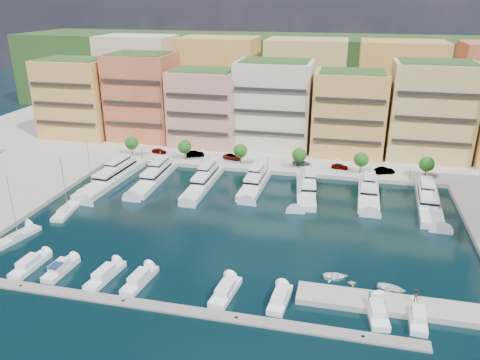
# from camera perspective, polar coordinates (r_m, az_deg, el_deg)

# --- Properties ---
(ground) EXTENTS (400.00, 400.00, 0.00)m
(ground) POSITION_cam_1_polar(r_m,az_deg,el_deg) (97.33, 0.22, -5.40)
(ground) COLOR black
(ground) RESTS_ON ground
(north_quay) EXTENTS (220.00, 64.00, 2.00)m
(north_quay) POSITION_cam_1_polar(r_m,az_deg,el_deg) (154.28, 5.34, 4.87)
(north_quay) COLOR #9E998E
(north_quay) RESTS_ON ground
(hillside) EXTENTS (240.00, 40.00, 58.00)m
(hillside) POSITION_cam_1_polar(r_m,az_deg,el_deg) (200.44, 7.28, 8.70)
(hillside) COLOR #223E19
(hillside) RESTS_ON ground
(south_pontoon) EXTENTS (72.00, 2.20, 0.35)m
(south_pontoon) POSITION_cam_1_polar(r_m,az_deg,el_deg) (73.64, -7.54, -15.50)
(south_pontoon) COLOR gray
(south_pontoon) RESTS_ON ground
(finger_pier) EXTENTS (32.00, 5.00, 2.00)m
(finger_pier) POSITION_cam_1_polar(r_m,az_deg,el_deg) (77.37, 19.22, -14.63)
(finger_pier) COLOR #9E998E
(finger_pier) RESTS_ON ground
(apartment_0) EXTENTS (22.00, 16.50, 24.80)m
(apartment_0) POSITION_cam_1_polar(r_m,az_deg,el_deg) (162.21, -19.23, 9.45)
(apartment_0) COLOR gold
(apartment_0) RESTS_ON north_quay
(apartment_1) EXTENTS (20.00, 16.50, 26.80)m
(apartment_1) POSITION_cam_1_polar(r_m,az_deg,el_deg) (153.40, -11.76, 9.93)
(apartment_1) COLOR #D47046
(apartment_1) RESTS_ON north_quay
(apartment_2) EXTENTS (20.00, 15.50, 22.80)m
(apartment_2) POSITION_cam_1_polar(r_m,az_deg,el_deg) (144.57, -4.33, 8.81)
(apartment_2) COLOR tan
(apartment_2) RESTS_ON north_quay
(apartment_3) EXTENTS (22.00, 16.50, 25.80)m
(apartment_3) POSITION_cam_1_polar(r_m,az_deg,el_deg) (141.49, 4.15, 9.15)
(apartment_3) COLOR beige
(apartment_3) RESTS_ON north_quay
(apartment_4) EXTENTS (20.00, 15.50, 23.80)m
(apartment_4) POSITION_cam_1_polar(r_m,az_deg,el_deg) (138.17, 13.14, 7.92)
(apartment_4) COLOR #E2A954
(apartment_4) RESTS_ON north_quay
(apartment_5) EXTENTS (22.00, 16.50, 26.80)m
(apartment_5) POSITION_cam_1_polar(r_m,az_deg,el_deg) (141.65, 22.19, 7.84)
(apartment_5) COLOR tan
(apartment_5) RESTS_ON north_quay
(backblock_0) EXTENTS (26.00, 18.00, 30.00)m
(backblock_0) POSITION_cam_1_polar(r_m,az_deg,el_deg) (177.31, -12.17, 11.99)
(backblock_0) COLOR beige
(backblock_0) RESTS_ON north_quay
(backblock_1) EXTENTS (26.00, 18.00, 30.00)m
(backblock_1) POSITION_cam_1_polar(r_m,az_deg,el_deg) (167.00, -2.57, 11.87)
(backblock_1) COLOR #E2A954
(backblock_1) RESTS_ON north_quay
(backblock_2) EXTENTS (26.00, 18.00, 30.00)m
(backblock_2) POSITION_cam_1_polar(r_m,az_deg,el_deg) (161.68, 7.94, 11.36)
(backblock_2) COLOR tan
(backblock_2) RESTS_ON north_quay
(backblock_3) EXTENTS (26.00, 18.00, 30.00)m
(backblock_3) POSITION_cam_1_polar(r_m,az_deg,el_deg) (161.83, 18.74, 10.46)
(backblock_3) COLOR gold
(backblock_3) RESTS_ON north_quay
(tree_0) EXTENTS (3.80, 3.80, 5.65)m
(tree_0) POSITION_cam_1_polar(r_m,az_deg,el_deg) (137.83, -13.07, 4.41)
(tree_0) COLOR #473323
(tree_0) RESTS_ON north_quay
(tree_1) EXTENTS (3.80, 3.80, 5.65)m
(tree_1) POSITION_cam_1_polar(r_m,az_deg,el_deg) (131.75, -6.76, 4.03)
(tree_1) COLOR #473323
(tree_1) RESTS_ON north_quay
(tree_2) EXTENTS (3.80, 3.80, 5.65)m
(tree_2) POSITION_cam_1_polar(r_m,az_deg,el_deg) (127.41, 0.05, 3.57)
(tree_2) COLOR #473323
(tree_2) RESTS_ON north_quay
(tree_3) EXTENTS (3.80, 3.80, 5.65)m
(tree_3) POSITION_cam_1_polar(r_m,az_deg,el_deg) (124.99, 7.23, 3.03)
(tree_3) COLOR #473323
(tree_3) RESTS_ON north_quay
(tree_4) EXTENTS (3.80, 3.80, 5.65)m
(tree_4) POSITION_cam_1_polar(r_m,az_deg,el_deg) (124.58, 14.56, 2.43)
(tree_4) COLOR #473323
(tree_4) RESTS_ON north_quay
(tree_5) EXTENTS (3.80, 3.80, 5.65)m
(tree_5) POSITION_cam_1_polar(r_m,az_deg,el_deg) (126.22, 21.81, 1.80)
(tree_5) COLOR #473323
(tree_5) RESTS_ON north_quay
(lamppost_0) EXTENTS (0.30, 0.30, 4.20)m
(lamppost_0) POSITION_cam_1_polar(r_m,az_deg,el_deg) (134.44, -11.91, 3.66)
(lamppost_0) COLOR black
(lamppost_0) RESTS_ON north_quay
(lamppost_1) EXTENTS (0.30, 0.30, 4.20)m
(lamppost_1) POSITION_cam_1_polar(r_m,az_deg,el_deg) (128.11, -4.55, 3.17)
(lamppost_1) COLOR black
(lamppost_1) RESTS_ON north_quay
(lamppost_2) EXTENTS (0.30, 0.30, 4.20)m
(lamppost_2) POSITION_cam_1_polar(r_m,az_deg,el_deg) (124.09, 3.42, 2.58)
(lamppost_2) COLOR black
(lamppost_2) RESTS_ON north_quay
(lamppost_3) EXTENTS (0.30, 0.30, 4.20)m
(lamppost_3) POSITION_cam_1_polar(r_m,az_deg,el_deg) (122.61, 11.74, 1.92)
(lamppost_3) COLOR black
(lamppost_3) RESTS_ON north_quay
(lamppost_4) EXTENTS (0.30, 0.30, 4.20)m
(lamppost_4) POSITION_cam_1_polar(r_m,az_deg,el_deg) (123.76, 20.07, 1.21)
(lamppost_4) COLOR black
(lamppost_4) RESTS_ON north_quay
(yacht_0) EXTENTS (6.82, 27.36, 7.30)m
(yacht_0) POSITION_cam_1_polar(r_m,az_deg,el_deg) (123.62, -15.17, 0.47)
(yacht_0) COLOR silver
(yacht_0) RESTS_ON ground
(yacht_1) EXTENTS (5.04, 22.79, 7.30)m
(yacht_1) POSITION_cam_1_polar(r_m,az_deg,el_deg) (120.92, -10.39, 0.35)
(yacht_1) COLOR silver
(yacht_1) RESTS_ON ground
(yacht_2) EXTENTS (4.62, 22.83, 7.30)m
(yacht_2) POSITION_cam_1_polar(r_m,az_deg,el_deg) (116.53, -4.43, -0.11)
(yacht_2) COLOR silver
(yacht_2) RESTS_ON ground
(yacht_3) EXTENTS (5.29, 18.84, 7.30)m
(yacht_3) POSITION_cam_1_polar(r_m,az_deg,el_deg) (115.31, 1.84, -0.29)
(yacht_3) COLOR silver
(yacht_3) RESTS_ON ground
(yacht_4) EXTENTS (6.69, 20.99, 7.30)m
(yacht_4) POSITION_cam_1_polar(r_m,az_deg,el_deg) (112.91, 8.06, -1.06)
(yacht_4) COLOR silver
(yacht_4) RESTS_ON ground
(yacht_5) EXTENTS (4.97, 18.93, 7.30)m
(yacht_5) POSITION_cam_1_polar(r_m,az_deg,el_deg) (113.60, 15.40, -1.45)
(yacht_5) COLOR silver
(yacht_5) RESTS_ON ground
(yacht_6) EXTENTS (6.09, 23.36, 7.30)m
(yacht_6) POSITION_cam_1_polar(r_m,az_deg,el_deg) (113.32, 21.98, -2.35)
(yacht_6) COLOR silver
(yacht_6) RESTS_ON ground
(cruiser_0) EXTENTS (2.94, 8.51, 2.55)m
(cruiser_0) POSITION_cam_1_polar(r_m,az_deg,el_deg) (90.20, -24.22, -9.45)
(cruiser_0) COLOR white
(cruiser_0) RESTS_ON ground
(cruiser_1) EXTENTS (2.94, 7.82, 2.66)m
(cruiser_1) POSITION_cam_1_polar(r_m,az_deg,el_deg) (86.93, -21.02, -10.13)
(cruiser_1) COLOR white
(cruiser_1) RESTS_ON ground
(cruiser_2) EXTENTS (3.55, 9.18, 2.55)m
(cruiser_2) POSITION_cam_1_polar(r_m,az_deg,el_deg) (82.91, -16.12, -11.12)
(cruiser_2) COLOR white
(cruiser_2) RESTS_ON ground
(cruiser_3) EXTENTS (3.47, 8.65, 2.55)m
(cruiser_3) POSITION_cam_1_polar(r_m,az_deg,el_deg) (80.32, -12.13, -11.86)
(cruiser_3) COLOR white
(cruiser_3) RESTS_ON ground
(cruiser_5) EXTENTS (3.69, 8.53, 2.55)m
(cruiser_5) POSITION_cam_1_polar(r_m,az_deg,el_deg) (75.93, -1.79, -13.49)
(cruiser_5) COLOR white
(cruiser_5) RESTS_ON ground
(cruiser_6) EXTENTS (3.15, 7.69, 2.55)m
(cruiser_6) POSITION_cam_1_polar(r_m,az_deg,el_deg) (74.57, 4.89, -14.31)
(cruiser_6) COLOR white
(cruiser_6) RESTS_ON ground
(cruiser_8) EXTENTS (3.53, 7.88, 2.55)m
(cruiser_8) POSITION_cam_1_polar(r_m,az_deg,el_deg) (74.51, 16.36, -15.28)
(cruiser_8) COLOR white
(cruiser_8) RESTS_ON ground
(cruiser_9) EXTENTS (2.67, 7.28, 2.55)m
(cruiser_9) POSITION_cam_1_polar(r_m,az_deg,el_deg) (75.25, 20.82, -15.49)
(cruiser_9) COLOR white
(cruiser_9) RESTS_ON ground
(sailboat_1) EXTENTS (4.20, 10.28, 13.20)m
(sailboat_1) POSITION_cam_1_polar(r_m,az_deg,el_deg) (108.94, -20.41, -3.60)
(sailboat_1) COLOR silver
(sailboat_1) RESTS_ON ground
(sailboat_0) EXTENTS (4.98, 9.85, 13.20)m
(sailboat_0) POSITION_cam_1_polar(r_m,az_deg,el_deg) (101.48, -25.54, -6.31)
(sailboat_0) COLOR silver
(sailboat_0) RESTS_ON ground
(sailboat_2) EXTENTS (3.80, 8.34, 13.20)m
(sailboat_2) POSITION_cam_1_polar(r_m,az_deg,el_deg) (120.20, -17.64, -0.87)
(sailboat_2) COLOR silver
(sailboat_2) RESTS_ON ground
(tender_3) EXTENTS (1.75, 1.63, 0.76)m
(tender_3) POSITION_cam_1_polar(r_m,az_deg,el_deg) (80.03, 21.09, -13.25)
(tender_3) COLOR #C2B194
(tender_3) RESTS_ON ground
(tender_2) EXTENTS (4.95, 3.95, 0.92)m
(tender_2) POSITION_cam_1_polar(r_m,az_deg,el_deg) (80.60, 17.96, -12.46)
(tender_2) COLOR white
(tender_2) RESTS_ON ground
(tender_0) EXTENTS (4.72, 3.80, 0.87)m
(tender_0) POSITION_cam_1_polar(r_m,az_deg,el_deg) (81.38, 11.55, -11.42)
(tender_0) COLOR white
(tender_0) RESTS_ON ground
(tender_1) EXTENTS (1.71, 1.54, 0.79)m
(tender_1) POSITION_cam_1_polar(r_m,az_deg,el_deg) (80.46, 13.48, -12.05)
(tender_1) COLOR #EFEEB7
(tender_1) RESTS_ON ground
(car_0) EXTENTS (4.46, 2.20, 1.46)m
(car_0) POSITION_cam_1_polar(r_m,az_deg,el_deg) (139.16, -9.84, 3.52)
(car_0) COLOR gray
(car_0) RESTS_ON north_quay
(car_1) EXTENTS (5.42, 3.60, 1.69)m
(car_1) POSITION_cam_1_polar(r_m,az_deg,el_deg) (134.72, -5.49, 3.18)
(car_1) COLOR gray
(car_1) RESTS_ON north_quay
(car_2) EXTENTS (5.84, 3.70, 1.50)m
(car_2) POSITION_cam_1_polar(r_m,az_deg,el_deg) (132.00, -0.93, 2.85)
(car_2) COLOR gray
(car_2) RESTS_ON north_quay
(car_3) EXTENTS (5.25, 3.32, 1.42)m
(car_3) POSITION_cam_1_polar(r_m,az_deg,el_deg) (128.36, 7.47, 2.09)
(car_3) COLOR gray
(car_3) RESTS_ON north_quay
(car_4) EXTENTS (4.48, 1.98, 1.50)m
(car_4) POSITION_cam_1_polar(r_m,az_deg,el_deg) (127.39, 12.06, 1.65)
(car_4) COLOR gray
(car_4) RESTS_ON north_quay
(car_5) EXTENTS (5.45, 3.47, 1.69)m
(car_5) POSITION_cam_1_polar(r_m,az_deg,el_deg) (126.93, 17.19, 1.12)
(car_5) COLOR gray
(car_5) RESTS_ON north_quay
(person_0) EXTENTS (0.64, 0.80, 1.93)m
(person_0) POSITION_cam_1_polar(r_m,az_deg,el_deg) (75.12, 15.52, -13.51)
(person_0) COLOR #2A3B55
(person_0) RESTS_ON finger_pier
(person_1) EXTENTS (1.11, 0.97, 1.94)m
(person_1) POSITION_cam_1_polar(r_m,az_deg,el_deg) (77.49, 20.59, -12.99)
(person_1) COLOR #46312A
(person_1) RESTS_ON finger_pier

